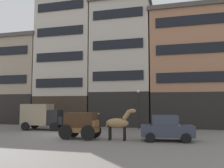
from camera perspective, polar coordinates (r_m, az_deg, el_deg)
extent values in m
plane|color=slate|center=(21.39, -13.14, -11.81)|extent=(120.00, 120.00, 0.00)
cube|color=black|center=(36.15, -22.21, -5.55)|extent=(8.55, 5.86, 3.86)
cube|color=gray|center=(36.48, -21.93, 3.47)|extent=(8.55, 5.86, 7.58)
cube|color=#47423D|center=(37.24, -21.74, 9.64)|extent=(9.05, 6.36, 0.50)
cube|color=black|center=(33.93, -25.03, 0.94)|extent=(7.18, 0.12, 1.10)
cube|color=black|center=(34.47, -24.81, 7.22)|extent=(7.18, 0.12, 1.10)
cube|color=#33281E|center=(31.99, -10.44, -6.23)|extent=(7.35, 5.86, 3.57)
cube|color=#B7AD9E|center=(32.80, -10.22, 8.26)|extent=(7.35, 5.86, 12.85)
cube|color=#47423D|center=(34.90, -10.05, 19.01)|extent=(7.85, 6.36, 0.50)
cube|color=black|center=(29.39, -12.80, 0.28)|extent=(6.17, 0.12, 1.10)
cube|color=black|center=(29.84, -12.68, 6.44)|extent=(6.17, 0.12, 1.10)
cube|color=black|center=(30.61, -12.57, 12.35)|extent=(6.17, 0.12, 1.10)
cube|color=black|center=(31.70, -12.47, 17.92)|extent=(6.17, 0.12, 1.10)
cube|color=black|center=(29.65, 2.66, -6.02)|extent=(7.07, 5.86, 4.01)
cube|color=#B7AD9E|center=(30.41, 2.60, 8.22)|extent=(7.07, 5.86, 10.95)
cube|color=#47423D|center=(32.17, 2.56, 18.22)|extent=(7.57, 6.36, 0.50)
cube|color=black|center=(26.90, 1.32, 2.01)|extent=(5.94, 0.12, 1.10)
cube|color=black|center=(27.57, 1.30, 9.57)|extent=(5.94, 0.12, 1.10)
cube|color=black|center=(28.68, 1.29, 16.66)|extent=(5.94, 0.12, 1.10)
cube|color=black|center=(29.08, 18.40, -5.92)|extent=(8.67, 5.86, 3.89)
cube|color=#9E6B4C|center=(29.64, 18.07, 6.87)|extent=(8.67, 5.86, 9.24)
cube|color=#47423D|center=(30.97, 17.84, 15.74)|extent=(9.17, 6.36, 0.50)
cube|color=black|center=(26.23, 18.64, 1.55)|extent=(7.28, 0.12, 1.10)
cube|color=black|center=(26.72, 18.47, 8.14)|extent=(7.28, 0.12, 1.10)
cube|color=black|center=(27.56, 18.30, 14.40)|extent=(7.28, 0.12, 1.10)
cube|color=brown|center=(18.44, -7.70, -10.86)|extent=(2.73, 1.36, 0.36)
cube|color=#3D2819|center=(18.38, -7.67, -8.60)|extent=(2.32, 1.15, 1.10)
cube|color=brown|center=(17.97, -4.28, -9.52)|extent=(0.42, 1.05, 0.50)
cylinder|color=black|center=(18.78, -4.26, -11.24)|extent=(1.10, 0.10, 1.10)
cylinder|color=black|center=(17.46, -5.88, -11.72)|extent=(1.10, 0.10, 1.10)
cylinder|color=black|center=(19.47, -9.33, -10.96)|extent=(1.10, 0.10, 1.10)
cylinder|color=black|center=(18.20, -11.26, -11.37)|extent=(1.10, 0.10, 1.10)
ellipsoid|color=#937047|center=(17.51, 1.26, -9.44)|extent=(1.71, 0.64, 0.70)
cylinder|color=#937047|center=(17.30, 3.60, -7.49)|extent=(0.67, 0.33, 0.76)
ellipsoid|color=#937047|center=(17.21, 4.90, -6.50)|extent=(0.57, 0.25, 0.30)
cylinder|color=#937047|center=(17.74, -1.30, -9.86)|extent=(0.27, 0.11, 0.65)
cylinder|color=black|center=(17.64, 3.19, -11.92)|extent=(0.14, 0.14, 0.95)
cylinder|color=black|center=(17.29, 2.92, -12.07)|extent=(0.14, 0.14, 0.95)
cylinder|color=black|center=(17.91, -0.32, -11.82)|extent=(0.14, 0.14, 0.95)
cylinder|color=black|center=(17.56, -0.66, -11.96)|extent=(0.14, 0.14, 0.95)
cube|color=black|center=(24.82, -13.90, -7.84)|extent=(1.54, 1.81, 1.50)
cube|color=black|center=(24.57, -12.40, -8.61)|extent=(1.02, 1.52, 0.80)
cube|color=gray|center=(25.58, -17.62, -6.99)|extent=(2.95, 2.13, 2.10)
cube|color=silver|center=(24.63, -12.92, -7.30)|extent=(0.31, 1.37, 0.64)
cylinder|color=black|center=(25.59, -12.14, -9.68)|extent=(0.86, 0.29, 0.84)
cylinder|color=black|center=(23.84, -13.86, -10.03)|extent=(0.86, 0.29, 0.84)
cylinder|color=black|center=(26.84, -18.18, -9.32)|extent=(0.86, 0.29, 0.84)
cylinder|color=black|center=(25.17, -20.23, -9.59)|extent=(0.86, 0.29, 0.84)
cube|color=#333847|center=(17.73, 13.20, -10.94)|extent=(3.84, 1.95, 0.80)
cube|color=#333847|center=(17.65, 12.66, -8.53)|extent=(1.93, 1.61, 0.70)
cube|color=silver|center=(17.73, 15.45, -8.88)|extent=(0.46, 1.34, 0.56)
cylinder|color=black|center=(18.73, 16.78, -11.75)|extent=(0.67, 0.24, 0.66)
cylinder|color=black|center=(17.08, 17.55, -12.44)|extent=(0.67, 0.24, 0.66)
cylinder|color=black|center=(18.57, 9.25, -11.95)|extent=(0.67, 0.24, 0.66)
cylinder|color=black|center=(16.90, 9.28, -12.68)|extent=(0.67, 0.24, 0.66)
cylinder|color=black|center=(25.58, -3.51, -9.77)|extent=(0.16, 0.16, 0.85)
cylinder|color=black|center=(25.52, -3.08, -9.78)|extent=(0.16, 0.16, 0.85)
cylinder|color=black|center=(25.50, -3.28, -8.13)|extent=(0.51, 0.51, 0.62)
sphere|color=tan|center=(25.47, -3.28, -7.14)|extent=(0.22, 0.22, 0.22)
cylinder|color=black|center=(25.47, -3.28, -6.92)|extent=(0.28, 0.28, 0.02)
cylinder|color=black|center=(25.47, -3.28, -6.81)|extent=(0.18, 0.18, 0.09)
cylinder|color=black|center=(24.82, 6.43, -6.49)|extent=(0.12, 0.12, 3.80)
sphere|color=silver|center=(24.84, 6.39, -1.74)|extent=(0.32, 0.32, 0.32)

